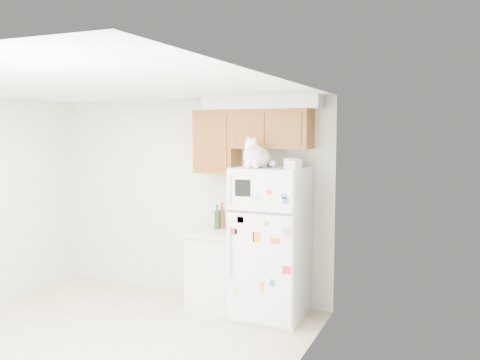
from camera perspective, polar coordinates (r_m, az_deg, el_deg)
The scene contains 9 objects.
ground_plane at distance 5.29m, azimuth -16.80°, elevation -18.15°, with size 3.80×4.00×0.01m, color beige.
room_shell at distance 4.99m, azimuth -14.45°, elevation 0.43°, with size 3.84×4.04×2.52m.
refrigerator at distance 5.76m, azimuth 3.44°, elevation -7.03°, with size 0.76×0.78×1.70m.
base_counter at distance 6.18m, azimuth -2.46°, elevation -9.87°, with size 0.64×0.64×0.92m.
cat at distance 5.54m, azimuth 1.78°, elevation 2.74°, with size 0.34×0.50×0.35m.
storage_box_back at distance 5.68m, azimuth 6.00°, elevation 1.96°, with size 0.18×0.13×0.10m, color white.
storage_box_front at distance 5.46m, azimuth 5.94°, elevation 1.76°, with size 0.15×0.11×0.09m, color white.
bottle_green at distance 6.16m, azimuth -2.58°, elevation -4.14°, with size 0.07×0.07×0.30m, color #19381E, non-canonical shape.
bottle_amber at distance 6.19m, azimuth -2.04°, elevation -3.99°, with size 0.07×0.07×0.32m, color #593814, non-canonical shape.
Camera 1 is at (3.17, -3.68, 2.10)m, focal length 38.00 mm.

